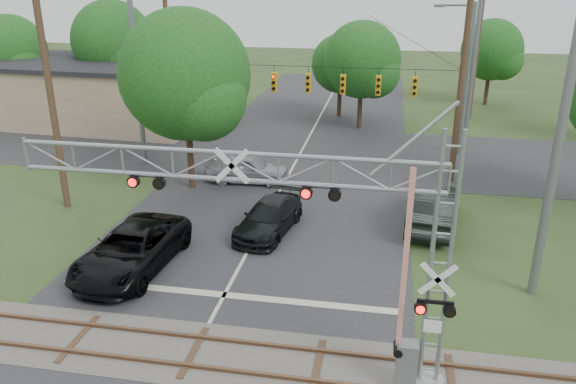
% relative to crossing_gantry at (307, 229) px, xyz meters
% --- Properties ---
extents(road_main, '(14.00, 90.00, 0.02)m').
position_rel_crossing_gantry_xyz_m(road_main, '(-3.67, 8.36, -4.86)').
color(road_main, '#2C2B2E').
rests_on(road_main, ground).
extents(road_cross, '(90.00, 12.00, 0.02)m').
position_rel_crossing_gantry_xyz_m(road_cross, '(-3.67, 22.36, -4.85)').
color(road_cross, '#2C2B2E').
rests_on(road_cross, ground).
extents(railroad_track, '(90.00, 3.20, 0.17)m').
position_rel_crossing_gantry_xyz_m(railroad_track, '(-3.67, 0.36, -4.83)').
color(railroad_track, '#4D4843').
rests_on(railroad_track, ground).
extents(crossing_gantry, '(12.31, 1.00, 7.80)m').
position_rel_crossing_gantry_xyz_m(crossing_gantry, '(0.00, 0.00, 0.00)').
color(crossing_gantry, gray).
rests_on(crossing_gantry, ground).
extents(traffic_signal_span, '(19.34, 0.36, 11.50)m').
position_rel_crossing_gantry_xyz_m(traffic_signal_span, '(-2.82, 18.36, 0.81)').
color(traffic_signal_span, slate).
rests_on(traffic_signal_span, ground).
extents(pickup_black, '(3.35, 6.48, 1.75)m').
position_rel_crossing_gantry_xyz_m(pickup_black, '(-7.93, 5.20, -3.99)').
color(pickup_black, black).
rests_on(pickup_black, ground).
extents(car_dark, '(2.88, 5.31, 1.46)m').
position_rel_crossing_gantry_xyz_m(car_dark, '(-3.18, 9.65, -4.14)').
color(car_dark, black).
rests_on(car_dark, ground).
extents(sedan_silver, '(4.95, 2.19, 1.66)m').
position_rel_crossing_gantry_xyz_m(sedan_silver, '(-5.85, 16.06, -4.04)').
color(sedan_silver, gray).
rests_on(sedan_silver, ground).
extents(suv_dark, '(2.84, 6.03, 1.91)m').
position_rel_crossing_gantry_xyz_m(suv_dark, '(4.38, 11.78, -3.91)').
color(suv_dark, black).
rests_on(suv_dark, ground).
extents(commercial_building, '(21.29, 11.70, 4.86)m').
position_rel_crossing_gantry_xyz_m(commercial_building, '(-22.71, 28.15, -2.43)').
color(commercial_building, gray).
rests_on(commercial_building, ground).
extents(streetlight, '(2.59, 0.27, 9.71)m').
position_rel_crossing_gantry_xyz_m(streetlight, '(6.63, 23.90, 0.57)').
color(streetlight, slate).
rests_on(streetlight, ground).
extents(utility_poles, '(25.38, 28.42, 13.17)m').
position_rel_crossing_gantry_xyz_m(utility_poles, '(-1.19, 21.24, 1.20)').
color(utility_poles, '#453220').
rests_on(utility_poles, ground).
extents(treeline, '(53.20, 31.57, 9.96)m').
position_rel_crossing_gantry_xyz_m(treeline, '(-4.38, 25.66, 0.78)').
color(treeline, '#39261A').
rests_on(treeline, ground).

